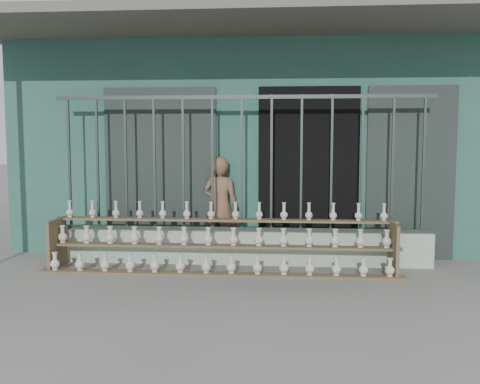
{
  "coord_description": "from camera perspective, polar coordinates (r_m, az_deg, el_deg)",
  "views": [
    {
      "loc": [
        0.54,
        -5.75,
        1.66
      ],
      "look_at": [
        0.0,
        1.0,
        1.0
      ],
      "focal_mm": 40.0,
      "sensor_mm": 36.0,
      "label": 1
    }
  ],
  "objects": [
    {
      "name": "ground",
      "position": [
        6.01,
        -0.77,
        -10.47
      ],
      "size": [
        60.0,
        60.0,
        0.0
      ],
      "primitive_type": "plane",
      "color": "slate"
    },
    {
      "name": "parapet_wall",
      "position": [
        7.21,
        0.19,
        -5.91
      ],
      "size": [
        5.0,
        0.2,
        0.45
      ],
      "primitive_type": "cube",
      "color": "#A2BBA0",
      "rests_on": "ground"
    },
    {
      "name": "elderly_woman",
      "position": [
        7.53,
        -2.1,
        -1.64
      ],
      "size": [
        0.59,
        0.45,
        1.43
      ],
      "primitive_type": "imported",
      "rotation": [
        0.0,
        0.0,
        2.92
      ],
      "color": "brown",
      "rests_on": "ground"
    },
    {
      "name": "security_fence",
      "position": [
        7.08,
        0.19,
        3.05
      ],
      "size": [
        5.0,
        0.04,
        1.8
      ],
      "color": "#283330",
      "rests_on": "parapet_wall"
    },
    {
      "name": "shelf_rack",
      "position": [
        6.8,
        -2.07,
        -5.42
      ],
      "size": [
        4.5,
        0.68,
        0.85
      ],
      "color": "brown",
      "rests_on": "ground"
    },
    {
      "name": "workshop_building",
      "position": [
        9.99,
        1.5,
        5.33
      ],
      "size": [
        7.4,
        6.6,
        3.21
      ],
      "color": "#28564A",
      "rests_on": "ground"
    }
  ]
}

